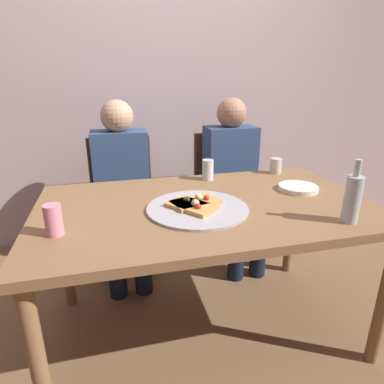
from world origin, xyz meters
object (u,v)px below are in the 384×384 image
(pizza_slice_last, at_px, (192,206))
(tumbler_near, at_px, (208,170))
(plate_stack, at_px, (298,188))
(soda_can, at_px, (53,220))
(pizza_slice_extra, at_px, (196,202))
(tumbler_far, at_px, (276,166))
(chair_right, at_px, (226,185))
(guest_in_sweater, at_px, (122,183))
(wine_bottle, at_px, (352,198))
(pizza_tray, at_px, (197,208))
(chair_left, at_px, (123,194))
(guest_in_beanie, at_px, (234,175))
(dining_table, at_px, (206,218))

(pizza_slice_last, bearing_deg, tumbler_near, 64.82)
(pizza_slice_last, height_order, plate_stack, pizza_slice_last)
(soda_can, bearing_deg, pizza_slice_extra, 13.71)
(tumbler_far, distance_m, soda_can, 1.33)
(chair_right, height_order, guest_in_sweater, guest_in_sweater)
(tumbler_near, distance_m, soda_can, 0.93)
(pizza_slice_last, bearing_deg, pizza_slice_extra, 58.98)
(wine_bottle, distance_m, tumbler_far, 0.73)
(pizza_tray, bearing_deg, chair_right, 62.66)
(plate_stack, xyz_separation_m, chair_left, (-0.89, 0.80, -0.24))
(tumbler_near, height_order, plate_stack, tumbler_near)
(guest_in_sweater, bearing_deg, wine_bottle, 129.90)
(tumbler_near, relative_size, guest_in_beanie, 0.10)
(guest_in_beanie, bearing_deg, dining_table, 59.63)
(tumbler_near, relative_size, tumbler_far, 1.26)
(pizza_tray, distance_m, chair_right, 1.07)
(tumbler_near, relative_size, soda_can, 0.97)
(chair_left, bearing_deg, guest_in_beanie, 169.06)
(dining_table, bearing_deg, soda_can, -165.75)
(pizza_tray, relative_size, guest_in_beanie, 0.40)
(soda_can, bearing_deg, tumbler_near, 34.52)
(chair_left, bearing_deg, guest_in_sweater, 90.00)
(wine_bottle, distance_m, guest_in_beanie, 1.08)
(plate_stack, height_order, chair_left, chair_left)
(soda_can, bearing_deg, chair_right, 43.90)
(plate_stack, distance_m, chair_right, 0.84)
(wine_bottle, distance_m, plate_stack, 0.42)
(pizza_slice_last, height_order, tumbler_near, tumbler_near)
(pizza_tray, bearing_deg, soda_can, -169.95)
(chair_left, xyz_separation_m, guest_in_sweater, (-0.00, -0.15, 0.13))
(tumbler_near, height_order, chair_right, chair_right)
(pizza_tray, xyz_separation_m, tumbler_far, (0.62, 0.45, 0.04))
(tumbler_near, bearing_deg, tumbler_far, 2.87)
(dining_table, height_order, chair_right, chair_right)
(wine_bottle, height_order, guest_in_beanie, guest_in_beanie)
(chair_right, bearing_deg, chair_left, 0.00)
(plate_stack, height_order, guest_in_beanie, guest_in_beanie)
(wine_bottle, bearing_deg, tumbler_far, 86.41)
(dining_table, distance_m, plate_stack, 0.54)
(pizza_slice_extra, bearing_deg, chair_left, 109.10)
(chair_right, relative_size, guest_in_sweater, 0.77)
(tumbler_far, relative_size, chair_left, 0.10)
(tumbler_far, xyz_separation_m, guest_in_sweater, (-0.93, 0.33, -0.14))
(pizza_slice_last, relative_size, tumbler_far, 2.71)
(pizza_slice_last, bearing_deg, guest_in_beanie, 57.13)
(tumbler_far, bearing_deg, pizza_slice_extra, -146.82)
(chair_left, xyz_separation_m, guest_in_beanie, (0.78, -0.15, 0.13))
(plate_stack, bearing_deg, dining_table, -172.94)
(pizza_slice_last, height_order, tumbler_far, tumbler_far)
(tumbler_near, xyz_separation_m, plate_stack, (0.41, -0.30, -0.05))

